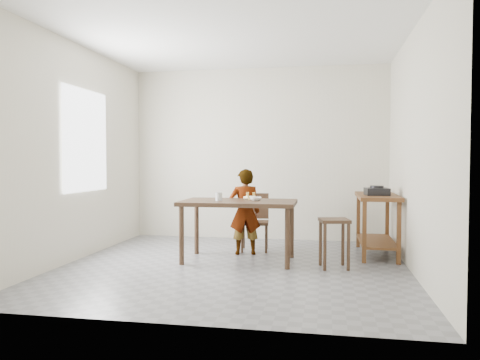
% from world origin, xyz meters
% --- Properties ---
extents(floor, '(4.00, 4.00, 0.04)m').
position_xyz_m(floor, '(0.00, 0.00, -0.02)').
color(floor, slate).
rests_on(floor, ground).
extents(ceiling, '(4.00, 4.00, 0.04)m').
position_xyz_m(ceiling, '(0.00, 0.00, 2.72)').
color(ceiling, white).
rests_on(ceiling, wall_back).
extents(wall_back, '(4.00, 0.04, 2.70)m').
position_xyz_m(wall_back, '(0.00, 2.02, 1.35)').
color(wall_back, beige).
rests_on(wall_back, ground).
extents(wall_front, '(4.00, 0.04, 2.70)m').
position_xyz_m(wall_front, '(0.00, -2.02, 1.35)').
color(wall_front, beige).
rests_on(wall_front, ground).
extents(wall_left, '(0.04, 4.00, 2.70)m').
position_xyz_m(wall_left, '(-2.02, 0.00, 1.35)').
color(wall_left, beige).
rests_on(wall_left, ground).
extents(wall_right, '(0.04, 4.00, 2.70)m').
position_xyz_m(wall_right, '(2.02, 0.00, 1.35)').
color(wall_right, beige).
rests_on(wall_right, ground).
extents(window_pane, '(0.02, 1.10, 1.30)m').
position_xyz_m(window_pane, '(-1.97, 0.20, 1.50)').
color(window_pane, white).
rests_on(window_pane, wall_left).
extents(dining_table, '(1.40, 0.80, 0.75)m').
position_xyz_m(dining_table, '(0.00, 0.30, 0.38)').
color(dining_table, '#3B2719').
rests_on(dining_table, floor).
extents(prep_counter, '(0.50, 1.20, 0.80)m').
position_xyz_m(prep_counter, '(1.72, 1.00, 0.40)').
color(prep_counter, '#573319').
rests_on(prep_counter, floor).
extents(child, '(0.47, 0.37, 1.13)m').
position_xyz_m(child, '(0.00, 0.73, 0.57)').
color(child, white).
rests_on(child, floor).
extents(dining_chair, '(0.42, 0.42, 0.78)m').
position_xyz_m(dining_chair, '(0.10, 1.00, 0.39)').
color(dining_chair, '#3B2719').
rests_on(dining_chair, floor).
extents(stool, '(0.38, 0.38, 0.57)m').
position_xyz_m(stool, '(1.16, 0.13, 0.29)').
color(stool, '#3B2719').
rests_on(stool, floor).
extents(glass_tumbler, '(0.11, 0.11, 0.10)m').
position_xyz_m(glass_tumbler, '(-0.24, 0.24, 0.80)').
color(glass_tumbler, silver).
rests_on(glass_tumbler, dining_table).
extents(small_bowl, '(0.15, 0.15, 0.05)m').
position_xyz_m(small_bowl, '(0.21, 0.32, 0.77)').
color(small_bowl, white).
rests_on(small_bowl, dining_table).
extents(banana, '(0.22, 0.19, 0.07)m').
position_xyz_m(banana, '(0.11, 0.46, 0.78)').
color(banana, gold).
rests_on(banana, dining_table).
extents(serving_bowl, '(0.22, 0.22, 0.05)m').
position_xyz_m(serving_bowl, '(1.70, 1.43, 0.83)').
color(serving_bowl, white).
rests_on(serving_bowl, prep_counter).
extents(gas_burner, '(0.31, 0.31, 0.09)m').
position_xyz_m(gas_burner, '(1.70, 0.83, 0.85)').
color(gas_burner, black).
rests_on(gas_burner, prep_counter).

